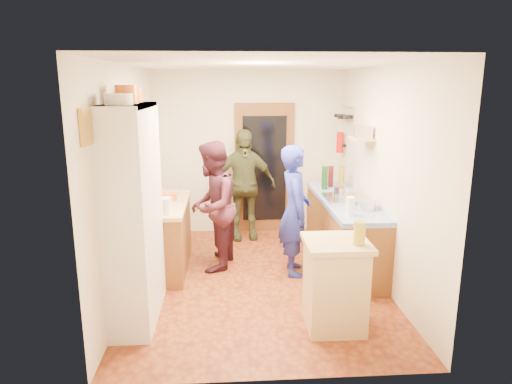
{
  "coord_description": "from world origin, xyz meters",
  "views": [
    {
      "loc": [
        -0.37,
        -5.29,
        2.38
      ],
      "look_at": [
        -0.01,
        0.15,
        1.09
      ],
      "focal_mm": 32.0,
      "sensor_mm": 36.0,
      "label": 1
    }
  ],
  "objects": [
    {
      "name": "person_left",
      "position": [
        -0.51,
        0.47,
        0.84
      ],
      "size": [
        0.81,
        0.94,
        1.69
      ],
      "primitive_type": "imported",
      "rotation": [
        0.0,
        0.0,
        -1.8
      ],
      "color": "#401A26",
      "rests_on": "ground"
    },
    {
      "name": "bottle_a",
      "position": [
        1.05,
        1.08,
        1.07
      ],
      "size": [
        0.1,
        0.1,
        0.33
      ],
      "primitive_type": "cylinder",
      "rotation": [
        0.0,
        0.0,
        0.21
      ],
      "color": "#143F14",
      "rests_on": "right_counter_top"
    },
    {
      "name": "bottle_c",
      "position": [
        1.31,
        1.14,
        1.06
      ],
      "size": [
        0.09,
        0.09,
        0.33
      ],
      "primitive_type": "cylinder",
      "rotation": [
        0.0,
        0.0,
        0.1
      ],
      "color": "olive",
      "rests_on": "right_counter_top"
    },
    {
      "name": "orange_bowl",
      "position": [
        -1.12,
        0.55,
        0.95
      ],
      "size": [
        0.24,
        0.24,
        0.09
      ],
      "primitive_type": "cylinder",
      "rotation": [
        0.0,
        0.0,
        0.22
      ],
      "color": "orange",
      "rests_on": "left_counter_top"
    },
    {
      "name": "door_frame",
      "position": [
        0.25,
        1.97,
        1.05
      ],
      "size": [
        0.95,
        0.06,
        2.1
      ],
      "primitive_type": "cube",
      "color": "brown",
      "rests_on": "ground"
    },
    {
      "name": "right_counter_base",
      "position": [
        1.2,
        0.5,
        0.42
      ],
      "size": [
        0.6,
        2.2,
        0.84
      ],
      "primitive_type": "cube",
      "color": "brown",
      "rests_on": "ground"
    },
    {
      "name": "door_glass",
      "position": [
        0.25,
        1.94,
        1.05
      ],
      "size": [
        0.7,
        0.02,
        1.7
      ],
      "primitive_type": "cube",
      "color": "black",
      "rests_on": "door_frame"
    },
    {
      "name": "wall_front",
      "position": [
        0.0,
        -2.01,
        1.3
      ],
      "size": [
        3.0,
        0.02,
        2.6
      ],
      "primitive_type": "cube",
      "color": "beige",
      "rests_on": "ground"
    },
    {
      "name": "left_counter_base",
      "position": [
        -1.2,
        0.45,
        0.42
      ],
      "size": [
        0.6,
        1.4,
        0.85
      ],
      "primitive_type": "cube",
      "color": "brown",
      "rests_on": "ground"
    },
    {
      "name": "radio",
      "position": [
        1.37,
        0.45,
        1.79
      ],
      "size": [
        0.25,
        0.32,
        0.15
      ],
      "primitive_type": "cube",
      "rotation": [
        0.0,
        0.0,
        -0.1
      ],
      "color": "silver",
      "rests_on": "wall_shelf"
    },
    {
      "name": "hutch_top_shelf",
      "position": [
        -1.3,
        -0.8,
        2.18
      ],
      "size": [
        0.4,
        1.14,
        0.04
      ],
      "primitive_type": "cube",
      "color": "silver",
      "rests_on": "hutch_body"
    },
    {
      "name": "plate_stack",
      "position": [
        -1.3,
        -1.14,
        2.25
      ],
      "size": [
        0.24,
        0.24,
        0.1
      ],
      "primitive_type": "cylinder",
      "color": "white",
      "rests_on": "hutch_top_shelf"
    },
    {
      "name": "pot_on_hob",
      "position": [
        1.15,
        0.49,
        1.0
      ],
      "size": [
        0.19,
        0.19,
        0.13
      ],
      "primitive_type": "cylinder",
      "color": "silver",
      "rests_on": "hob"
    },
    {
      "name": "fire_extinguisher",
      "position": [
        1.41,
        1.7,
        1.5
      ],
      "size": [
        0.11,
        0.11,
        0.32
      ],
      "primitive_type": "cylinder",
      "color": "red",
      "rests_on": "wall_right"
    },
    {
      "name": "hutch_body",
      "position": [
        -1.3,
        -0.8,
        1.1
      ],
      "size": [
        0.4,
        1.2,
        2.2
      ],
      "primitive_type": "cube",
      "color": "silver",
      "rests_on": "ground"
    },
    {
      "name": "wall_back",
      "position": [
        0.0,
        2.01,
        1.3
      ],
      "size": [
        3.0,
        0.02,
        2.6
      ],
      "primitive_type": "cube",
      "color": "beige",
      "rests_on": "ground"
    },
    {
      "name": "orange_pot_a",
      "position": [
        -1.3,
        -0.8,
        2.29
      ],
      "size": [
        0.22,
        0.22,
        0.18
      ],
      "primitive_type": "cylinder",
      "color": "orange",
      "rests_on": "hutch_top_shelf"
    },
    {
      "name": "right_counter_top",
      "position": [
        1.2,
        0.5,
        0.87
      ],
      "size": [
        0.62,
        2.22,
        0.06
      ],
      "primitive_type": "cube",
      "color": "blue",
      "rests_on": "right_counter_base"
    },
    {
      "name": "person_hob",
      "position": [
        0.52,
        0.18,
        0.83
      ],
      "size": [
        0.4,
        0.61,
        1.66
      ],
      "primitive_type": "imported",
      "rotation": [
        0.0,
        0.0,
        1.56
      ],
      "color": "#232B9A",
      "rests_on": "ground"
    },
    {
      "name": "pan_hang_b",
      "position": [
        1.4,
        1.55,
        1.9
      ],
      "size": [
        0.16,
        0.16,
        0.05
      ],
      "primitive_type": "cylinder",
      "color": "black",
      "rests_on": "pan_rail"
    },
    {
      "name": "ceiling",
      "position": [
        0.0,
        0.0,
        2.61
      ],
      "size": [
        3.0,
        4.0,
        0.02
      ],
      "primitive_type": "cube",
      "color": "silver",
      "rests_on": "ground"
    },
    {
      "name": "ext_bracket",
      "position": [
        1.47,
        1.7,
        1.45
      ],
      "size": [
        0.06,
        0.1,
        0.04
      ],
      "primitive_type": "cube",
      "color": "black",
      "rests_on": "wall_right"
    },
    {
      "name": "pan_hang_a",
      "position": [
        1.4,
        1.35,
        1.92
      ],
      "size": [
        0.18,
        0.18,
        0.05
      ],
      "primitive_type": "cylinder",
      "color": "black",
      "rests_on": "pan_rail"
    },
    {
      "name": "bottle_b",
      "position": [
        1.18,
        1.26,
        1.05
      ],
      "size": [
        0.09,
        0.09,
        0.31
      ],
      "primitive_type": "cylinder",
      "rotation": [
        0.0,
        0.0,
        -0.27
      ],
      "color": "#591419",
      "rests_on": "right_counter_top"
    },
    {
      "name": "oil_jar",
      "position": [
        0.87,
        -1.3,
        1.02
      ],
      "size": [
        0.11,
        0.11,
        0.22
      ],
      "primitive_type": "cylinder",
      "rotation": [
        0.0,
        0.0,
        -0.01
      ],
      "color": "#AD9E2D",
      "rests_on": "island_top"
    },
    {
      "name": "wall_left",
      "position": [
        -1.51,
        0.0,
        1.3
      ],
      "size": [
        0.02,
        4.0,
        2.6
      ],
      "primitive_type": "cube",
      "color": "beige",
      "rests_on": "ground"
    },
    {
      "name": "mixing_bowl",
      "position": [
        1.3,
        -0.04,
        0.95
      ],
      "size": [
        0.3,
        0.3,
        0.11
      ],
      "primitive_type": "cylinder",
      "rotation": [
        0.0,
        0.0,
        -0.06
      ],
      "color": "silver",
      "rests_on": "right_counter_top"
    },
    {
      "name": "island_base",
      "position": [
        0.69,
        -1.18,
        0.43
      ],
      "size": [
        0.55,
        0.55,
        0.86
      ],
      "primitive_type": "cube",
      "rotation": [
        0.0,
        0.0,
        -0.01
      ],
      "color": "#D7BA84",
      "rests_on": "ground"
    },
    {
      "name": "kettle",
      "position": [
        -1.25,
        0.28,
        0.98
      ],
      "size": [
        0.15,
        0.15,
        0.16
      ],
      "primitive_type": "cylinder",
      "rotation": [
        0.0,
        0.0,
        -0.07
      ],
      "color": "white",
      "rests_on": "left_counter_top"
    },
    {
      "name": "cutting_board",
      "position": [
        0.64,
        -1.13,
        0.9
      ],
      "size": [
        0.35,
        0.28,
        0.02
      ],
      "primitive_type": "cube",
      "rotation": [
        0.0,
        0.0,
        -0.01
      ],
      "color": "white",
      "rests_on": "island_top"
    },
    {
      "name": "toaster",
      "position": [
        -1.15,
        -0.06,
        0.99
      ],
      "size": [
        0.27,
        0.2,
        0.19
      ],
      "primitive_type": "cube",
      "rotation": [
        0.0,
        0.0,
        -0.14
      ],
      "color": "white",
      "rests_on": "left_counter_top"
    },
    {
      "name": "chopping_board",
      "position": [
        -1.18,
        0.97,
        0.91
      ],
      "size": [
        0.31,
        0.23,
        0.02
      ],
      "primitive_type": "cube",
      "rotation": [
        0.0,
        0.0,
        -0.03
      ],
      "color": "#D7BA84",
      "rests_on": "left_counter_top"
    },
    {
      "name": "hob",
      "position": [
        1.2,
        0.42,
        0.92
      ],
      "size": [
        0.55,
        0.58,
        0.04
      ],
      "primitive_type": "cube",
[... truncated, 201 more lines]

